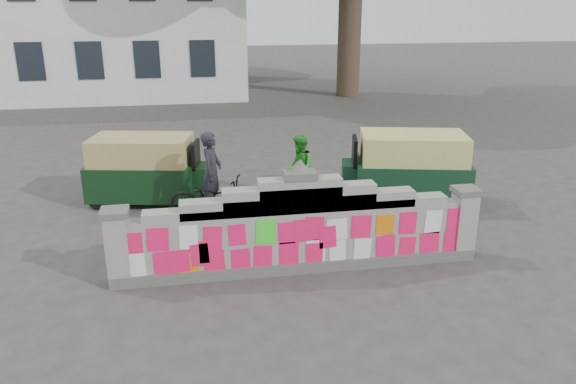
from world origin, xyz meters
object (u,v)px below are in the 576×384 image
(cyclist_rider, at_px, (212,184))
(rickshaw_right, at_px, (408,167))
(pedestrian, at_px, (300,168))
(rickshaw_left, at_px, (146,169))
(cyclist_bike, at_px, (213,199))

(cyclist_rider, relative_size, rickshaw_right, 0.56)
(pedestrian, height_order, rickshaw_left, rickshaw_left)
(cyclist_bike, distance_m, pedestrian, 2.35)
(cyclist_rider, bearing_deg, pedestrian, -43.04)
(cyclist_bike, xyz_separation_m, cyclist_rider, (0.00, 0.00, 0.35))
(cyclist_rider, relative_size, rickshaw_left, 0.59)
(rickshaw_right, bearing_deg, cyclist_rider, 18.28)
(pedestrian, bearing_deg, rickshaw_left, -94.31)
(cyclist_bike, bearing_deg, pedestrian, -43.04)
(rickshaw_left, relative_size, rickshaw_right, 0.95)
(pedestrian, distance_m, rickshaw_right, 2.50)
(cyclist_bike, xyz_separation_m, pedestrian, (2.08, 1.06, 0.27))
(cyclist_rider, xyz_separation_m, rickshaw_right, (4.48, 0.39, 0.00))
(cyclist_bike, relative_size, rickshaw_left, 0.66)
(rickshaw_left, bearing_deg, cyclist_bike, -34.78)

